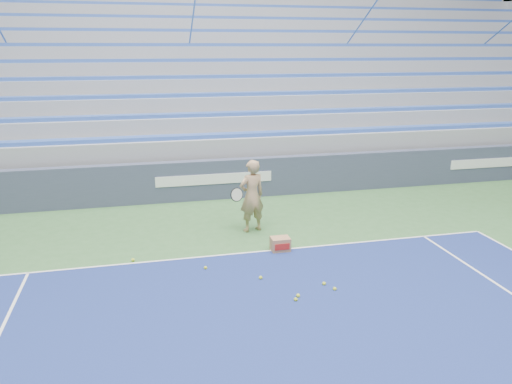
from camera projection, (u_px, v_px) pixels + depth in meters
sponsor_barrier at (214, 179)px, 13.81m from camera, size 30.00×0.32×1.10m
bleachers at (190, 95)px, 18.65m from camera, size 31.00×9.15×7.30m
tennis_player at (252, 196)px, 11.27m from camera, size 0.95×0.89×1.67m
ball_box at (280, 244)px, 10.33m from camera, size 0.39×0.30×0.29m
tennis_ball_0 at (335, 289)px, 8.66m from camera, size 0.07×0.07×0.07m
tennis_ball_1 at (298, 296)px, 8.42m from camera, size 0.07×0.07×0.07m
tennis_ball_2 at (324, 284)px, 8.85m from camera, size 0.07×0.07×0.07m
tennis_ball_3 at (286, 246)px, 10.54m from camera, size 0.07×0.07×0.07m
tennis_ball_4 at (296, 300)px, 8.29m from camera, size 0.07×0.07×0.07m
tennis_ball_5 at (206, 268)px, 9.48m from camera, size 0.07×0.07×0.07m
tennis_ball_6 at (133, 260)px, 9.83m from camera, size 0.07×0.07×0.07m
tennis_ball_7 at (261, 278)px, 9.07m from camera, size 0.07×0.07×0.07m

